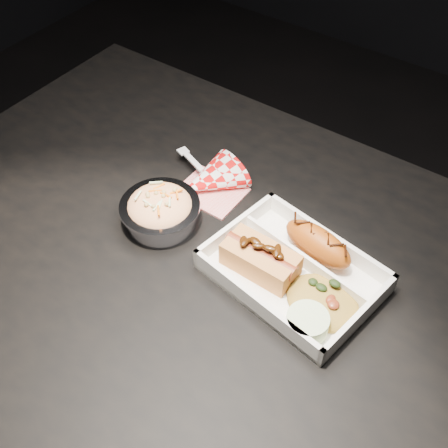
{
  "coord_description": "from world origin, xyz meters",
  "views": [
    {
      "loc": [
        0.32,
        -0.45,
        1.44
      ],
      "look_at": [
        -0.02,
        0.03,
        0.81
      ],
      "focal_mm": 45.0,
      "sensor_mm": 36.0,
      "label": 1
    }
  ],
  "objects_px": {
    "foil_coleslaw_cup": "(160,210)",
    "dining_table": "(222,298)",
    "hotdog": "(261,258)",
    "napkin_fork": "(210,180)",
    "fried_pastry": "(318,244)",
    "food_tray": "(293,273)"
  },
  "relations": [
    {
      "from": "dining_table",
      "to": "fried_pastry",
      "type": "relative_size",
      "value": 9.87
    },
    {
      "from": "foil_coleslaw_cup",
      "to": "napkin_fork",
      "type": "distance_m",
      "value": 0.12
    },
    {
      "from": "hotdog",
      "to": "napkin_fork",
      "type": "relative_size",
      "value": 0.74
    },
    {
      "from": "food_tray",
      "to": "hotdog",
      "type": "bearing_deg",
      "value": -149.23
    },
    {
      "from": "foil_coleslaw_cup",
      "to": "fried_pastry",
      "type": "bearing_deg",
      "value": 18.2
    },
    {
      "from": "food_tray",
      "to": "napkin_fork",
      "type": "distance_m",
      "value": 0.24
    },
    {
      "from": "dining_table",
      "to": "food_tray",
      "type": "height_order",
      "value": "food_tray"
    },
    {
      "from": "food_tray",
      "to": "hotdog",
      "type": "height_order",
      "value": "hotdog"
    },
    {
      "from": "dining_table",
      "to": "foil_coleslaw_cup",
      "type": "distance_m",
      "value": 0.18
    },
    {
      "from": "dining_table",
      "to": "foil_coleslaw_cup",
      "type": "relative_size",
      "value": 9.07
    },
    {
      "from": "dining_table",
      "to": "hotdog",
      "type": "distance_m",
      "value": 0.14
    },
    {
      "from": "foil_coleslaw_cup",
      "to": "dining_table",
      "type": "bearing_deg",
      "value": -6.25
    },
    {
      "from": "fried_pastry",
      "to": "food_tray",
      "type": "bearing_deg",
      "value": -99.29
    },
    {
      "from": "dining_table",
      "to": "foil_coleslaw_cup",
      "type": "xyz_separation_m",
      "value": [
        -0.13,
        0.01,
        0.12
      ]
    },
    {
      "from": "foil_coleslaw_cup",
      "to": "napkin_fork",
      "type": "height_order",
      "value": "same"
    },
    {
      "from": "dining_table",
      "to": "napkin_fork",
      "type": "bearing_deg",
      "value": 132.37
    },
    {
      "from": "hotdog",
      "to": "foil_coleslaw_cup",
      "type": "distance_m",
      "value": 0.19
    },
    {
      "from": "dining_table",
      "to": "fried_pastry",
      "type": "height_order",
      "value": "fried_pastry"
    },
    {
      "from": "hotdog",
      "to": "foil_coleslaw_cup",
      "type": "relative_size",
      "value": 0.91
    },
    {
      "from": "food_tray",
      "to": "fried_pastry",
      "type": "bearing_deg",
      "value": 90.0
    },
    {
      "from": "dining_table",
      "to": "hotdog",
      "type": "height_order",
      "value": "hotdog"
    },
    {
      "from": "fried_pastry",
      "to": "foil_coleslaw_cup",
      "type": "bearing_deg",
      "value": -161.8
    }
  ]
}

